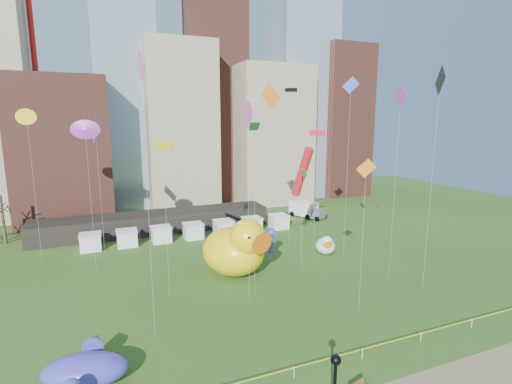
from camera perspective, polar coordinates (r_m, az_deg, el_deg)
name	(u,v)px	position (r m, az deg, el deg)	size (l,w,h in m)	color
ground	(294,378)	(31.20, 5.67, -25.69)	(160.00, 160.00, 0.00)	#2D4D18
skyline	(169,105)	(84.42, -12.81, 12.39)	(101.00, 23.00, 68.00)	brown
pavilion	(156,222)	(66.75, -14.66, -4.35)	(38.00, 6.00, 3.20)	black
vendor_tents	(193,231)	(62.01, -9.26, -5.76)	(33.24, 2.80, 2.40)	white
caution_tape	(294,369)	(30.80, 5.70, -24.67)	(50.00, 0.06, 0.90)	white
big_duck	(236,248)	(46.46, -2.96, -8.35)	(9.44, 10.47, 7.31)	yellow
small_duck	(326,245)	(54.83, 10.27, -7.77)	(3.73, 4.10, 2.86)	white
seahorse_green	(252,233)	(46.46, -0.63, -6.13)	(1.72, 1.95, 6.75)	silver
seahorse_purple	(271,239)	(51.16, 2.25, -6.92)	(1.25, 1.54, 4.50)	silver
whale_inflatable	(86,368)	(32.24, -23.89, -22.73)	(6.46, 7.62, 2.61)	#533591
box_truck	(306,209)	(74.66, 7.42, -2.58)	(5.19, 7.37, 2.96)	white
kite_0	(302,172)	(50.61, 6.87, 2.95)	(1.56, 4.09, 15.16)	silver
kite_1	(248,114)	(37.63, -1.12, 11.46)	(0.51, 2.43, 20.24)	silver
kite_2	(291,94)	(55.61, 5.21, 14.27)	(1.71, 0.98, 22.85)	silver
kite_3	(255,128)	(39.04, -0.21, 9.48)	(2.05, 2.27, 18.23)	silver
kite_4	(27,117)	(56.29, -30.86, 9.50)	(1.85, 1.26, 19.85)	silver
kite_5	(96,138)	(55.85, -22.60, 7.39)	(0.86, 3.69, 16.71)	silver
kite_6	(366,174)	(36.69, 15.98, 2.64)	(1.37, 1.25, 15.01)	silver
kite_7	(85,130)	(49.98, -24.00, 8.41)	(2.28, 0.76, 18.47)	silver
kite_8	(317,135)	(50.21, 9.04, 8.40)	(2.05, 0.74, 17.16)	silver
kite_9	(141,73)	(32.16, -16.66, 16.59)	(0.34, 2.64, 23.96)	silver
kite_10	(440,85)	(43.85, 25.57, 14.06)	(1.47, 2.58, 23.80)	silver
kite_11	(304,174)	(46.91, 7.12, 2.74)	(0.71, 2.10, 12.52)	silver
kite_12	(163,147)	(38.74, -13.63, 6.55)	(1.69, 2.51, 16.43)	silver
kite_13	(351,92)	(51.59, 13.85, 14.15)	(2.05, 0.81, 23.86)	silver
kite_14	(270,99)	(49.61, 2.14, 13.62)	(1.50, 2.96, 23.06)	silver
kite_15	(400,102)	(45.72, 20.61, 12.42)	(0.37, 2.42, 22.24)	silver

